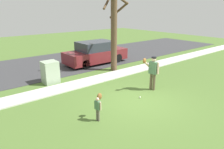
# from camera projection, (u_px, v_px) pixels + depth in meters

# --- Properties ---
(ground_plane) EXTENTS (48.00, 48.00, 0.00)m
(ground_plane) POSITION_uv_depth(u_px,v_px,m) (94.00, 81.00, 11.81)
(ground_plane) COLOR #4C6B2D
(sidewalk_strip) EXTENTS (36.00, 1.20, 0.06)m
(sidewalk_strip) POSITION_uv_depth(u_px,v_px,m) (93.00, 80.00, 11.88)
(sidewalk_strip) COLOR beige
(sidewalk_strip) RESTS_ON ground
(road_surface) EXTENTS (36.00, 6.80, 0.02)m
(road_surface) POSITION_uv_depth(u_px,v_px,m) (55.00, 63.00, 15.57)
(road_surface) COLOR #38383A
(road_surface) RESTS_ON ground
(person_adult) EXTENTS (0.77, 0.60, 1.71)m
(person_adult) POSITION_uv_depth(u_px,v_px,m) (153.00, 70.00, 10.26)
(person_adult) COLOR brown
(person_adult) RESTS_ON ground
(person_child) EXTENTS (0.42, 0.43, 0.97)m
(person_child) POSITION_uv_depth(u_px,v_px,m) (98.00, 104.00, 7.56)
(person_child) COLOR #6B6656
(person_child) RESTS_ON ground
(baseball) EXTENTS (0.07, 0.07, 0.07)m
(baseball) POSITION_uv_depth(u_px,v_px,m) (140.00, 97.00, 9.59)
(baseball) COLOR white
(baseball) RESTS_ON ground
(utility_cabinet) EXTENTS (0.79, 0.76, 1.22)m
(utility_cabinet) POSITION_uv_depth(u_px,v_px,m) (50.00, 72.00, 11.39)
(utility_cabinet) COLOR #9EB293
(utility_cabinet) RESTS_ON ground
(street_tree_near) EXTENTS (1.85, 1.89, 5.87)m
(street_tree_near) POSITION_uv_depth(u_px,v_px,m) (114.00, 23.00, 12.99)
(street_tree_near) COLOR brown
(street_tree_near) RESTS_ON ground
(parked_suv_maroon) EXTENTS (4.70, 1.90, 1.63)m
(parked_suv_maroon) POSITION_uv_depth(u_px,v_px,m) (96.00, 53.00, 15.44)
(parked_suv_maroon) COLOR maroon
(parked_suv_maroon) RESTS_ON road_surface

